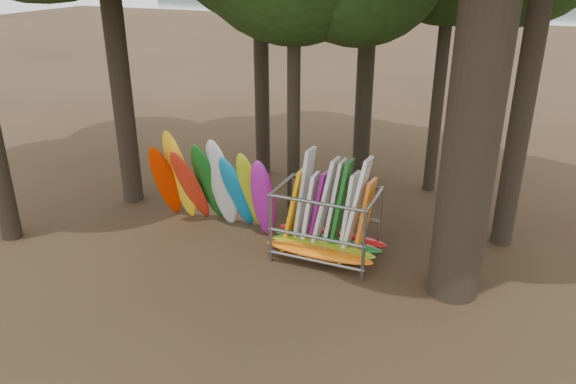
% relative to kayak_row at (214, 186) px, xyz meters
% --- Properties ---
extents(ground, '(120.00, 120.00, 0.00)m').
position_rel_kayak_row_xyz_m(ground, '(2.41, -1.22, -1.33)').
color(ground, '#47331E').
rests_on(ground, ground).
extents(lake, '(160.00, 160.00, 0.00)m').
position_rel_kayak_row_xyz_m(lake, '(2.41, 58.78, -1.33)').
color(lake, gray).
rests_on(lake, ground).
extents(kayak_row, '(3.99, 1.88, 3.04)m').
position_rel_kayak_row_xyz_m(kayak_row, '(0.00, 0.00, 0.00)').
color(kayak_row, red).
rests_on(kayak_row, ground).
extents(storage_rack, '(3.04, 1.56, 2.86)m').
position_rel_kayak_row_xyz_m(storage_rack, '(3.47, -0.34, -0.40)').
color(storage_rack, slate).
rests_on(storage_rack, ground).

